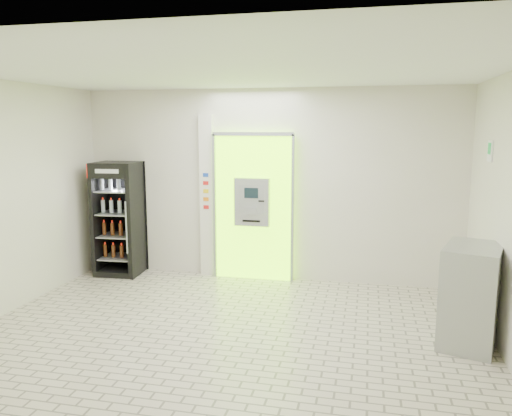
% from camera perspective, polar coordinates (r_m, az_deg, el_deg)
% --- Properties ---
extents(ground, '(6.00, 6.00, 0.00)m').
position_cam_1_polar(ground, '(5.91, -3.77, -14.85)').
color(ground, '#BDB29D').
rests_on(ground, ground).
extents(room_shell, '(6.00, 6.00, 6.00)m').
position_cam_1_polar(room_shell, '(5.42, -3.97, 3.21)').
color(room_shell, silver).
rests_on(room_shell, ground).
extents(atm_assembly, '(1.30, 0.24, 2.33)m').
position_cam_1_polar(atm_assembly, '(7.87, -0.29, 0.22)').
color(atm_assembly, '#88FF06').
rests_on(atm_assembly, ground).
extents(pillar, '(0.22, 0.11, 2.60)m').
position_cam_1_polar(pillar, '(8.10, -5.62, 1.35)').
color(pillar, silver).
rests_on(pillar, ground).
extents(beverage_cooler, '(0.73, 0.68, 1.85)m').
position_cam_1_polar(beverage_cooler, '(8.49, -15.34, -1.40)').
color(beverage_cooler, black).
rests_on(beverage_cooler, ground).
extents(steel_cabinet, '(0.80, 0.97, 1.12)m').
position_cam_1_polar(steel_cabinet, '(6.10, 23.32, -9.16)').
color(steel_cabinet, '#9A9CA1').
rests_on(steel_cabinet, ground).
extents(exit_sign, '(0.02, 0.22, 0.26)m').
position_cam_1_polar(exit_sign, '(6.72, 25.19, 5.93)').
color(exit_sign, white).
rests_on(exit_sign, room_shell).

